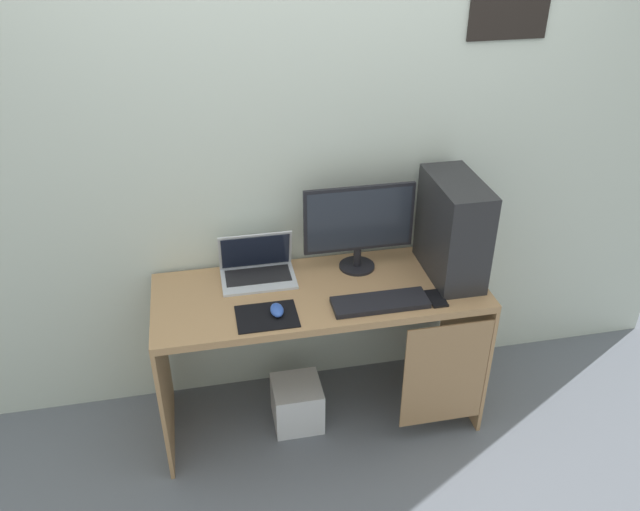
{
  "coord_description": "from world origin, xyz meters",
  "views": [
    {
      "loc": [
        -0.48,
        -2.36,
        2.38
      ],
      "look_at": [
        0.0,
        0.0,
        0.93
      ],
      "focal_mm": 36.22,
      "sensor_mm": 36.0,
      "label": 1
    }
  ],
  "objects_px": {
    "monitor": "(359,224)",
    "laptop": "(257,269)",
    "subwoofer": "(297,403)",
    "cell_phone": "(436,298)",
    "keyboard": "(380,303)",
    "mouse_left": "(277,310)",
    "pc_tower": "(453,228)"
  },
  "relations": [
    {
      "from": "monitor",
      "to": "keyboard",
      "type": "distance_m",
      "value": 0.38
    },
    {
      "from": "pc_tower",
      "to": "laptop",
      "type": "relative_size",
      "value": 1.39
    },
    {
      "from": "keyboard",
      "to": "laptop",
      "type": "bearing_deg",
      "value": 146.43
    },
    {
      "from": "pc_tower",
      "to": "cell_phone",
      "type": "bearing_deg",
      "value": -123.19
    },
    {
      "from": "pc_tower",
      "to": "keyboard",
      "type": "xyz_separation_m",
      "value": [
        -0.38,
        -0.19,
        -0.22
      ]
    },
    {
      "from": "keyboard",
      "to": "subwoofer",
      "type": "xyz_separation_m",
      "value": [
        -0.36,
        0.13,
        -0.65
      ]
    },
    {
      "from": "pc_tower",
      "to": "monitor",
      "type": "relative_size",
      "value": 0.92
    },
    {
      "from": "cell_phone",
      "to": "pc_tower",
      "type": "bearing_deg",
      "value": 56.81
    },
    {
      "from": "monitor",
      "to": "subwoofer",
      "type": "relative_size",
      "value": 2.19
    },
    {
      "from": "monitor",
      "to": "laptop",
      "type": "distance_m",
      "value": 0.51
    },
    {
      "from": "laptop",
      "to": "subwoofer",
      "type": "relative_size",
      "value": 1.44
    },
    {
      "from": "monitor",
      "to": "cell_phone",
      "type": "xyz_separation_m",
      "value": [
        0.28,
        -0.32,
        -0.23
      ]
    },
    {
      "from": "monitor",
      "to": "laptop",
      "type": "relative_size",
      "value": 1.51
    },
    {
      "from": "monitor",
      "to": "subwoofer",
      "type": "distance_m",
      "value": 0.95
    },
    {
      "from": "cell_phone",
      "to": "laptop",
      "type": "bearing_deg",
      "value": 155.7
    },
    {
      "from": "laptop",
      "to": "subwoofer",
      "type": "xyz_separation_m",
      "value": [
        0.14,
        -0.2,
        -0.68
      ]
    },
    {
      "from": "laptop",
      "to": "subwoofer",
      "type": "bearing_deg",
      "value": -55.46
    },
    {
      "from": "laptop",
      "to": "keyboard",
      "type": "xyz_separation_m",
      "value": [
        0.49,
        -0.33,
        -0.03
      ]
    },
    {
      "from": "monitor",
      "to": "laptop",
      "type": "height_order",
      "value": "monitor"
    },
    {
      "from": "subwoofer",
      "to": "keyboard",
      "type": "bearing_deg",
      "value": -19.61
    },
    {
      "from": "keyboard",
      "to": "cell_phone",
      "type": "relative_size",
      "value": 3.23
    },
    {
      "from": "cell_phone",
      "to": "subwoofer",
      "type": "relative_size",
      "value": 0.55
    },
    {
      "from": "cell_phone",
      "to": "keyboard",
      "type": "bearing_deg",
      "value": 177.82
    },
    {
      "from": "keyboard",
      "to": "mouse_left",
      "type": "distance_m",
      "value": 0.45
    },
    {
      "from": "monitor",
      "to": "mouse_left",
      "type": "xyz_separation_m",
      "value": [
        -0.43,
        -0.29,
        -0.21
      ]
    },
    {
      "from": "monitor",
      "to": "mouse_left",
      "type": "distance_m",
      "value": 0.56
    },
    {
      "from": "laptop",
      "to": "keyboard",
      "type": "distance_m",
      "value": 0.59
    },
    {
      "from": "cell_phone",
      "to": "subwoofer",
      "type": "height_order",
      "value": "cell_phone"
    },
    {
      "from": "pc_tower",
      "to": "laptop",
      "type": "bearing_deg",
      "value": 171.03
    },
    {
      "from": "cell_phone",
      "to": "subwoofer",
      "type": "distance_m",
      "value": 0.89
    },
    {
      "from": "monitor",
      "to": "mouse_left",
      "type": "height_order",
      "value": "monitor"
    },
    {
      "from": "laptop",
      "to": "keyboard",
      "type": "relative_size",
      "value": 0.81
    }
  ]
}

